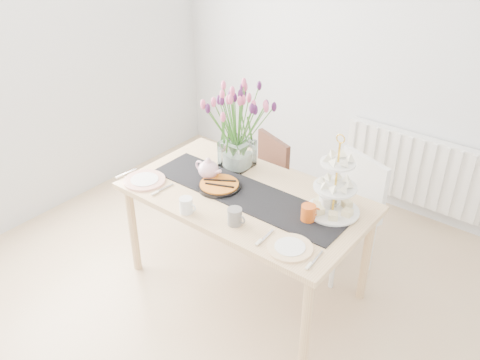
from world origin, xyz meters
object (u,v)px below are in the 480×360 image
Objects in this scene: mug_orange at (308,213)px; plate_right at (290,248)px; chair_brown at (262,178)px; plate_left at (145,180)px; chair_white at (349,206)px; dining_table at (246,204)px; teapot at (208,170)px; tart_tin at (219,186)px; mug_grey at (235,217)px; tulip_vase at (237,114)px; cake_stand at (334,194)px; radiator at (413,169)px; mug_white at (186,205)px; cream_jug at (326,202)px.

mug_orange is 0.41× the size of plate_right.
chair_brown is 1.04m from plate_left.
chair_white is 3.07× the size of plate_left.
chair_white is (0.44, 0.65, -0.17)m from dining_table.
tart_tin is at bearing -17.65° from teapot.
chair_brown is at bearing 132.72° from plate_right.
mug_grey is at bearing -86.67° from chair_white.
dining_table is 0.62m from tulip_vase.
cake_stand reaches higher than chair_white.
dining_table is at bearing -43.27° from tulip_vase.
chair_brown is 1.12m from mug_grey.
mug_white is (-0.73, -1.95, 0.35)m from radiator.
radiator is 1.80m from tart_tin.
chair_white is 0.97m from tart_tin.
chair_white is at bearing 102.83° from cake_stand.
tulip_vase is 0.42m from teapot.
cake_stand is 5.13× the size of cream_jug.
chair_brown is 1.09× the size of tulip_vase.
teapot is 0.80m from mug_orange.
cake_stand is at bearing 15.84° from tart_tin.
cake_stand is at bearing 12.44° from teapot.
radiator is 1.65× the size of tulip_vase.
teapot is at bearing -119.83° from radiator.
radiator is 1.52× the size of chair_brown.
radiator is 2.24m from plate_left.
tulip_vase is at bearing 106.87° from tart_tin.
chair_brown is 1.09m from mug_orange.
chair_white is at bearing 40.94° from plate_left.
cake_stand is (0.88, -0.49, 0.43)m from chair_brown.
cake_stand is 1.29m from plate_left.
dining_table is at bearing 61.51° from mug_white.
chair_brown is 1.32m from plate_right.
mug_grey is (-0.42, -1.86, 0.35)m from radiator.
chair_brown is 7.49× the size of mug_grey.
cake_stand is 0.89m from teapot.
teapot is at bearing 122.13° from mug_orange.
chair_white is at bearing 55.72° from dining_table.
dining_table is 7.06× the size of teapot.
chair_brown is at bearing 83.59° from mug_orange.
plate_left is at bearing -122.92° from tulip_vase.
mug_orange is at bearing -114.79° from cake_stand.
dining_table is 2.03× the size of chair_brown.
chair_white is 1.46m from plate_left.
teapot reaches higher than dining_table.
chair_white reaches higher than plate_left.
tart_tin is 0.52m from plate_left.
mug_grey is at bearing -130.85° from cake_stand.
tulip_vase is at bearing -123.25° from radiator.
plate_left is (-0.36, -0.56, -0.40)m from tulip_vase.
chair_white is (0.77, -0.00, 0.05)m from chair_brown.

